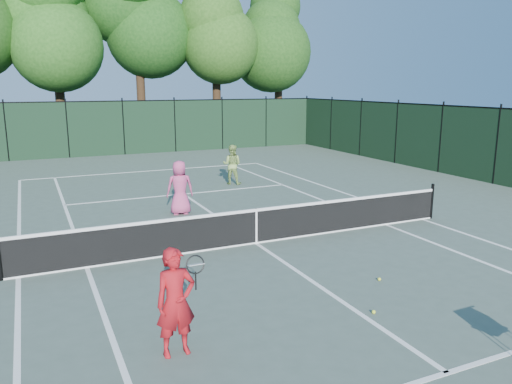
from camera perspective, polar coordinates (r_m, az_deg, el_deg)
name	(u,v)px	position (r m, az deg, el deg)	size (l,w,h in m)	color
ground	(256,243)	(12.74, 0.02, -5.90)	(90.00, 90.00, 0.00)	#49584D
sideline_doubles_left	(18,278)	(11.69, -25.52, -8.82)	(0.10, 23.77, 0.01)	white
sideline_doubles_right	(422,219)	(15.75, 18.48, -2.98)	(0.10, 23.77, 0.01)	white
sideline_singles_left	(87,268)	(11.72, -18.77, -8.20)	(0.10, 23.77, 0.01)	white
sideline_singles_right	(386,225)	(14.86, 14.61, -3.62)	(0.10, 23.77, 0.01)	white
baseline_far	(149,171)	(23.76, -12.09, 2.38)	(10.97, 0.10, 0.01)	white
service_line_near	(447,373)	(7.91, 21.01, -18.73)	(8.23, 0.10, 0.01)	white
service_line_far	(183,194)	(18.54, -8.30, -0.22)	(8.23, 0.10, 0.01)	white
center_service_line	(256,243)	(12.74, 0.02, -5.88)	(0.10, 12.80, 0.01)	white
tennis_net	(256,225)	(12.60, 0.02, -3.83)	(11.69, 0.09, 1.06)	black
fence_far	(124,128)	(29.53, -14.90, 7.05)	(24.00, 0.05, 3.00)	black
tree_2	(54,18)	(33.07, -22.13, 17.93)	(6.00, 6.00, 12.40)	black
tree_3	(137,2)	(34.40, -13.48, 20.36)	(7.00, 7.00, 14.45)	black
tree_4	(215,19)	(35.00, -4.66, 19.07)	(6.20, 6.20, 12.97)	black
tree_5	(279,30)	(37.42, 2.65, 17.98)	(5.80, 5.80, 12.23)	black
coach	(176,302)	(7.60, -9.15, -12.31)	(0.89, 0.64, 1.65)	#A9131A
player_pink	(180,188)	(15.54, -8.69, 0.50)	(0.89, 0.64, 1.68)	#C4457A
player_green	(232,164)	(20.08, -2.76, 3.16)	(0.98, 0.94, 1.60)	#8FB058
loose_ball_near_cart	(374,312)	(9.27, 13.30, -13.19)	(0.07, 0.07, 0.07)	#DEF231
loose_ball_midcourt	(379,279)	(10.72, 13.92, -9.64)	(0.07, 0.07, 0.07)	yellow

